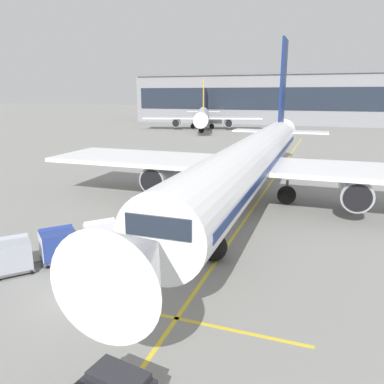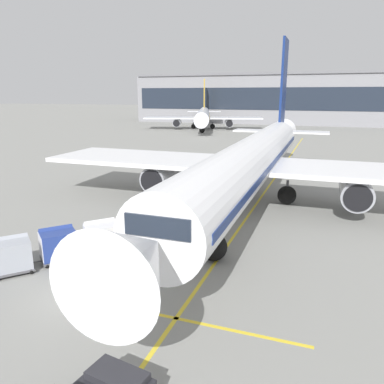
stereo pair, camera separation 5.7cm
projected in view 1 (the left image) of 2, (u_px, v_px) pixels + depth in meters
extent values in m
plane|color=gray|center=(78.00, 296.00, 17.95)|extent=(600.00, 600.00, 0.00)
cylinder|color=white|center=(252.00, 160.00, 31.10)|extent=(4.18, 37.53, 3.78)
cube|color=navy|center=(252.00, 160.00, 31.10)|extent=(4.20, 36.03, 0.45)
cone|color=white|center=(135.00, 262.00, 12.25)|extent=(3.63, 3.82, 3.59)
cone|color=white|center=(281.00, 132.00, 50.92)|extent=(3.28, 6.08, 3.21)
cube|color=white|center=(151.00, 159.00, 35.18)|extent=(17.89, 7.69, 0.36)
cylinder|color=#93969E|center=(163.00, 176.00, 34.34)|extent=(2.39, 4.90, 2.34)
cylinder|color=black|center=(151.00, 181.00, 32.07)|extent=(1.99, 0.14, 1.99)
cube|color=white|center=(378.00, 172.00, 29.02)|extent=(17.89, 7.69, 0.36)
cylinder|color=#93969E|center=(355.00, 190.00, 29.16)|extent=(2.39, 4.90, 2.34)
cylinder|color=black|center=(358.00, 198.00, 26.89)|extent=(1.99, 0.14, 1.99)
cube|color=navy|center=(283.00, 85.00, 48.00)|extent=(0.33, 4.50, 11.25)
cube|color=white|center=(280.00, 131.00, 49.19)|extent=(12.14, 3.13, 0.20)
cube|color=#1E2633|center=(166.00, 220.00, 14.52)|extent=(2.66, 1.73, 0.83)
cylinder|color=#47474C|center=(214.00, 236.00, 21.47)|extent=(0.22, 0.22, 1.33)
sphere|color=black|center=(213.00, 247.00, 21.63)|extent=(1.63, 1.63, 1.63)
cylinder|color=#47474C|center=(224.00, 183.00, 34.36)|extent=(0.22, 0.22, 1.33)
sphere|color=black|center=(223.00, 190.00, 34.53)|extent=(1.63, 1.63, 1.63)
cylinder|color=#47474C|center=(287.00, 188.00, 32.55)|extent=(0.22, 0.22, 1.33)
sphere|color=black|center=(287.00, 195.00, 32.72)|extent=(1.63, 1.63, 1.63)
cube|color=silver|center=(159.00, 231.00, 24.94)|extent=(3.45, 3.61, 0.44)
cube|color=black|center=(144.00, 224.00, 24.67)|extent=(0.82, 0.82, 0.70)
cylinder|color=#333338|center=(154.00, 222.00, 24.97)|extent=(0.08, 0.08, 0.80)
cube|color=silver|center=(176.00, 211.00, 25.19)|extent=(3.88, 4.24, 2.17)
cube|color=black|center=(176.00, 210.00, 25.17)|extent=(3.69, 4.04, 2.02)
cube|color=#333338|center=(178.00, 211.00, 24.79)|extent=(3.21, 3.63, 2.20)
cube|color=#333338|center=(173.00, 208.00, 25.53)|extent=(3.21, 3.63, 2.20)
cylinder|color=black|center=(181.00, 235.00, 24.92)|extent=(0.52, 0.55, 0.56)
cylinder|color=black|center=(171.00, 228.00, 26.17)|extent=(0.52, 0.55, 0.56)
cylinder|color=black|center=(147.00, 242.00, 23.82)|extent=(0.52, 0.55, 0.56)
cylinder|color=black|center=(139.00, 234.00, 25.06)|extent=(0.52, 0.55, 0.56)
cube|color=#515156|center=(104.00, 249.00, 22.87)|extent=(2.52, 2.56, 0.12)
cylinder|color=#4C4C51|center=(81.00, 253.00, 22.23)|extent=(0.51, 0.58, 0.07)
cube|color=silver|center=(103.00, 236.00, 22.67)|extent=(2.38, 2.42, 1.50)
cube|color=silver|center=(100.00, 226.00, 22.88)|extent=(1.83, 1.94, 0.74)
cube|color=silver|center=(87.00, 239.00, 22.21)|extent=(1.11, 0.96, 1.38)
sphere|color=black|center=(88.00, 248.00, 23.08)|extent=(0.30, 0.30, 0.30)
sphere|color=black|center=(94.00, 256.00, 21.93)|extent=(0.30, 0.30, 0.30)
sphere|color=black|center=(113.00, 243.00, 23.84)|extent=(0.30, 0.30, 0.30)
sphere|color=black|center=(120.00, 251.00, 22.69)|extent=(0.30, 0.30, 0.30)
cube|color=#515156|center=(60.00, 257.00, 21.68)|extent=(2.52, 2.56, 0.12)
cylinder|color=#4C4C51|center=(35.00, 262.00, 21.04)|extent=(0.51, 0.58, 0.07)
cube|color=navy|center=(59.00, 244.00, 21.48)|extent=(2.38, 2.42, 1.50)
cube|color=navy|center=(56.00, 233.00, 21.69)|extent=(1.83, 1.94, 0.74)
cube|color=silver|center=(41.00, 247.00, 21.02)|extent=(1.11, 0.96, 1.38)
sphere|color=black|center=(43.00, 257.00, 21.89)|extent=(0.30, 0.30, 0.30)
sphere|color=black|center=(47.00, 266.00, 20.74)|extent=(0.30, 0.30, 0.30)
sphere|color=black|center=(72.00, 251.00, 22.65)|extent=(0.30, 0.30, 0.30)
sphere|color=black|center=(77.00, 260.00, 21.50)|extent=(0.30, 0.30, 0.30)
cube|color=#515156|center=(14.00, 269.00, 20.26)|extent=(2.52, 2.56, 0.12)
cube|color=#9EA3AD|center=(12.00, 255.00, 20.06)|extent=(2.38, 2.42, 1.50)
cube|color=#9EA3AD|center=(10.00, 243.00, 20.28)|extent=(1.83, 1.94, 0.74)
sphere|color=black|center=(28.00, 262.00, 21.23)|extent=(0.30, 0.30, 0.30)
sphere|color=black|center=(31.00, 271.00, 20.08)|extent=(0.30, 0.30, 0.30)
cube|color=#28282D|center=(118.00, 376.00, 11.25)|extent=(1.91, 1.23, 0.24)
cylinder|color=#514C42|center=(155.00, 252.00, 21.82)|extent=(0.15, 0.15, 0.86)
cylinder|color=#514C42|center=(153.00, 253.00, 21.67)|extent=(0.15, 0.15, 0.86)
cube|color=yellow|center=(154.00, 241.00, 21.57)|extent=(0.30, 0.41, 0.58)
cube|color=white|center=(156.00, 242.00, 21.51)|extent=(0.06, 0.34, 0.08)
sphere|color=#9E7051|center=(154.00, 234.00, 21.46)|extent=(0.21, 0.21, 0.21)
sphere|color=yellow|center=(154.00, 233.00, 21.45)|extent=(0.23, 0.23, 0.23)
cylinder|color=yellow|center=(156.00, 241.00, 21.78)|extent=(0.09, 0.09, 0.56)
cylinder|color=yellow|center=(151.00, 243.00, 21.37)|extent=(0.09, 0.09, 0.56)
cylinder|color=black|center=(126.00, 252.00, 21.84)|extent=(0.15, 0.15, 0.86)
cylinder|color=black|center=(127.00, 251.00, 22.01)|extent=(0.15, 0.15, 0.86)
cube|color=yellow|center=(126.00, 240.00, 21.75)|extent=(0.31, 0.42, 0.58)
cube|color=white|center=(124.00, 240.00, 21.76)|extent=(0.08, 0.34, 0.08)
sphere|color=tan|center=(126.00, 233.00, 21.64)|extent=(0.21, 0.21, 0.21)
sphere|color=yellow|center=(126.00, 232.00, 21.62)|extent=(0.23, 0.23, 0.23)
cylinder|color=yellow|center=(125.00, 242.00, 21.53)|extent=(0.09, 0.09, 0.56)
cylinder|color=yellow|center=(127.00, 239.00, 21.99)|extent=(0.09, 0.09, 0.56)
cylinder|color=black|center=(159.00, 236.00, 24.30)|extent=(0.15, 0.15, 0.86)
cylinder|color=black|center=(158.00, 237.00, 24.13)|extent=(0.15, 0.15, 0.86)
cube|color=yellow|center=(158.00, 226.00, 24.03)|extent=(0.25, 0.38, 0.58)
cube|color=white|center=(160.00, 226.00, 23.99)|extent=(0.02, 0.34, 0.08)
sphere|color=tan|center=(158.00, 220.00, 23.93)|extent=(0.21, 0.21, 0.21)
sphere|color=yellow|center=(158.00, 219.00, 23.91)|extent=(0.23, 0.23, 0.23)
cylinder|color=yellow|center=(160.00, 226.00, 24.26)|extent=(0.09, 0.09, 0.56)
cylinder|color=yellow|center=(156.00, 228.00, 23.83)|extent=(0.09, 0.09, 0.56)
cube|color=black|center=(181.00, 197.00, 35.26)|extent=(0.66, 0.66, 0.05)
cone|color=orange|center=(181.00, 193.00, 35.16)|extent=(0.53, 0.53, 0.70)
cylinder|color=white|center=(181.00, 192.00, 35.15)|extent=(0.29, 0.29, 0.08)
cube|color=black|center=(159.00, 212.00, 30.56)|extent=(0.61, 0.61, 0.05)
cone|color=orange|center=(159.00, 208.00, 30.47)|extent=(0.49, 0.49, 0.65)
cylinder|color=white|center=(159.00, 208.00, 30.46)|extent=(0.27, 0.27, 0.08)
cube|color=black|center=(167.00, 214.00, 30.04)|extent=(0.55, 0.55, 0.05)
cone|color=orange|center=(167.00, 211.00, 29.96)|extent=(0.44, 0.44, 0.58)
cylinder|color=white|center=(167.00, 210.00, 29.95)|extent=(0.24, 0.24, 0.07)
cube|color=yellow|center=(254.00, 207.00, 32.00)|extent=(0.20, 110.00, 0.01)
cube|color=yellow|center=(169.00, 317.00, 16.25)|extent=(12.00, 0.20, 0.01)
cube|color=gray|center=(306.00, 100.00, 120.99)|extent=(111.97, 18.24, 15.10)
cube|color=#1E2633|center=(304.00, 99.00, 112.55)|extent=(108.62, 0.10, 6.79)
cube|color=slate|center=(307.00, 74.00, 117.34)|extent=(110.86, 15.50, 0.70)
cylinder|color=silver|center=(202.00, 116.00, 101.88)|extent=(12.80, 31.67, 3.49)
cube|color=gold|center=(202.00, 116.00, 101.88)|extent=(12.46, 30.46, 0.42)
cone|color=silver|center=(201.00, 121.00, 84.69)|extent=(4.20, 4.31, 3.31)
cone|color=silver|center=(203.00, 112.00, 120.02)|extent=(4.48, 6.21, 2.97)
cube|color=silver|center=(172.00, 118.00, 103.17)|extent=(16.45, 10.63, 0.36)
cylinder|color=#93969E|center=(176.00, 123.00, 102.81)|extent=(3.30, 4.62, 2.16)
cylinder|color=black|center=(176.00, 123.00, 100.75)|extent=(1.79, 0.66, 1.84)
cube|color=silver|center=(233.00, 118.00, 102.41)|extent=(16.45, 10.63, 0.36)
cylinder|color=#93969E|center=(228.00, 123.00, 102.16)|extent=(3.30, 4.62, 2.16)
cylinder|color=black|center=(229.00, 123.00, 100.10)|extent=(1.79, 0.66, 1.84)
cube|color=gold|center=(204.00, 95.00, 117.35)|extent=(1.40, 3.76, 9.62)
cube|color=silver|center=(203.00, 111.00, 118.33)|extent=(10.66, 5.51, 0.20)
cube|color=#1E2633|center=(201.00, 118.00, 86.92)|extent=(2.80, 2.22, 0.77)
cylinder|color=#47474C|center=(201.00, 128.00, 93.16)|extent=(0.22, 0.22, 1.12)
sphere|color=black|center=(201.00, 130.00, 93.30)|extent=(1.38, 1.38, 1.38)
cylinder|color=#47474C|center=(193.00, 124.00, 104.13)|extent=(0.22, 0.22, 1.12)
sphere|color=black|center=(193.00, 126.00, 104.27)|extent=(1.38, 1.38, 1.38)
cylinder|color=#47474C|center=(212.00, 124.00, 103.89)|extent=(0.22, 0.22, 1.12)
sphere|color=black|center=(212.00, 126.00, 104.04)|extent=(1.38, 1.38, 1.38)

